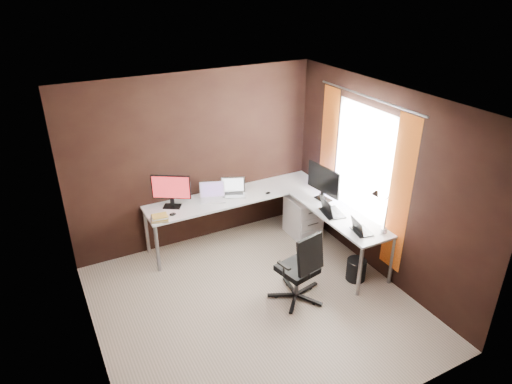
% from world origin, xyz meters
% --- Properties ---
extents(room, '(3.60, 3.60, 2.50)m').
position_xyz_m(room, '(0.34, 0.07, 1.28)').
color(room, tan).
rests_on(room, ground).
extents(desk, '(2.65, 2.25, 0.73)m').
position_xyz_m(desk, '(0.84, 1.04, 0.68)').
color(desk, white).
rests_on(desk, ground).
extents(drawer_pedestal, '(0.42, 0.50, 0.60)m').
position_xyz_m(drawer_pedestal, '(1.43, 1.15, 0.30)').
color(drawer_pedestal, white).
rests_on(drawer_pedestal, ground).
extents(monitor_left, '(0.47, 0.30, 0.46)m').
position_xyz_m(monitor_left, '(-0.45, 1.60, 0.99)').
color(monitor_left, black).
rests_on(monitor_left, desk).
extents(monitor_right, '(0.18, 0.62, 0.51)m').
position_xyz_m(monitor_right, '(1.50, 0.80, 1.02)').
color(monitor_right, black).
rests_on(monitor_right, desk).
extents(laptop_white, '(0.42, 0.36, 0.23)m').
position_xyz_m(laptop_white, '(0.13, 1.54, 0.78)').
color(laptop_white, white).
rests_on(laptop_white, desk).
extents(laptop_silver, '(0.41, 0.36, 0.23)m').
position_xyz_m(laptop_silver, '(0.46, 1.55, 0.78)').
color(laptop_silver, silver).
rests_on(laptop_silver, desk).
extents(laptop_black_big, '(0.32, 0.40, 0.24)m').
position_xyz_m(laptop_black_big, '(1.35, 0.41, 0.78)').
color(laptop_black_big, black).
rests_on(laptop_black_big, desk).
extents(laptop_black_small, '(0.24, 0.31, 0.19)m').
position_xyz_m(laptop_black_small, '(1.40, -0.15, 0.77)').
color(laptop_black_small, black).
rests_on(laptop_black_small, desk).
extents(book_stack, '(0.27, 0.24, 0.07)m').
position_xyz_m(book_stack, '(-0.72, 1.30, 0.76)').
color(book_stack, tan).
rests_on(book_stack, desk).
extents(mouse_left, '(0.11, 0.09, 0.04)m').
position_xyz_m(mouse_left, '(-0.53, 1.34, 0.75)').
color(mouse_left, black).
rests_on(mouse_left, desk).
extents(mouse_corner, '(0.09, 0.07, 0.03)m').
position_xyz_m(mouse_corner, '(0.91, 1.32, 0.75)').
color(mouse_corner, black).
rests_on(mouse_corner, desk).
extents(desk_lamp, '(0.19, 0.21, 0.56)m').
position_xyz_m(desk_lamp, '(1.59, -0.23, 1.08)').
color(desk_lamp, slate).
rests_on(desk_lamp, desk).
extents(office_chair, '(0.54, 0.55, 0.96)m').
position_xyz_m(office_chair, '(0.54, -0.12, 0.28)').
color(office_chair, black).
rests_on(office_chair, ground).
extents(wastebasket, '(0.31, 0.31, 0.29)m').
position_xyz_m(wastebasket, '(1.42, -0.14, 0.15)').
color(wastebasket, black).
rests_on(wastebasket, ground).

